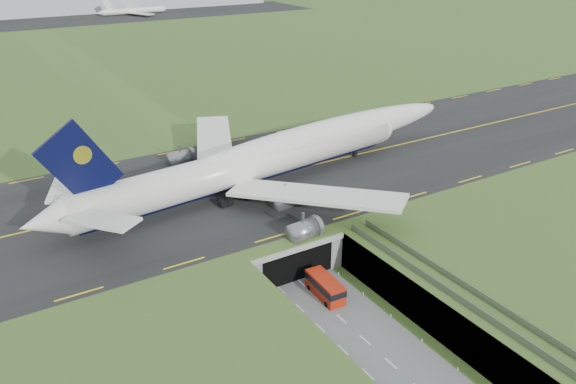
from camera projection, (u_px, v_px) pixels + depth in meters
ground at (329, 309)px, 77.70m from camera, size 900.00×900.00×0.00m
airfield_deck at (329, 291)px, 76.45m from camera, size 800.00×800.00×6.00m
trench_road at (362, 339)px, 71.84m from camera, size 12.00×75.00×0.20m
taxiway at (224, 186)px, 100.79m from camera, size 800.00×44.00×0.18m
tunnel_portal at (269, 237)px, 89.29m from camera, size 17.00×22.30×6.00m
guideway at (500, 326)px, 65.83m from camera, size 3.00×53.00×7.05m
jumbo_jet at (278, 155)px, 100.80m from camera, size 88.20×57.48×19.16m
shuttle_tram at (325, 287)px, 79.69m from camera, size 3.00×7.20×2.90m
cargo_terminal at (12, 2)px, 304.33m from camera, size 320.00×67.00×15.60m
distant_hills at (83, 6)px, 443.69m from camera, size 700.00×91.00×60.00m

